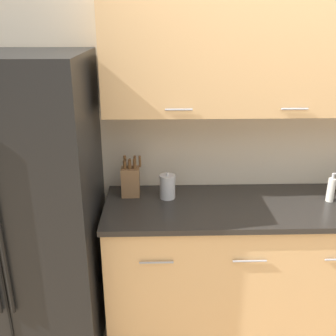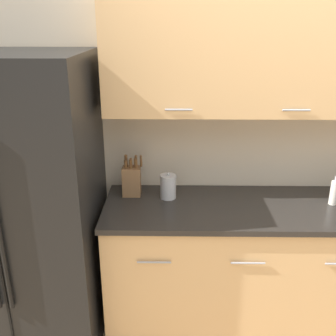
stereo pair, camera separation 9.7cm
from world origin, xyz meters
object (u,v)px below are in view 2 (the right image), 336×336
at_px(refrigerator, 22,208).
at_px(soap_dispenser, 334,192).
at_px(steel_canister, 168,186).
at_px(knife_block, 132,180).

height_order(refrigerator, soap_dispenser, refrigerator).
bearing_deg(steel_canister, refrigerator, -168.71).
xyz_separation_m(knife_block, steel_canister, (0.24, -0.04, -0.03)).
bearing_deg(knife_block, soap_dispenser, -5.36).
relative_size(refrigerator, steel_canister, 10.64).
distance_m(refrigerator, soap_dispenser, 1.97).
distance_m(knife_block, steel_canister, 0.25).
bearing_deg(soap_dispenser, steel_canister, 175.66).
bearing_deg(soap_dispenser, knife_block, 174.64).
height_order(refrigerator, knife_block, refrigerator).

